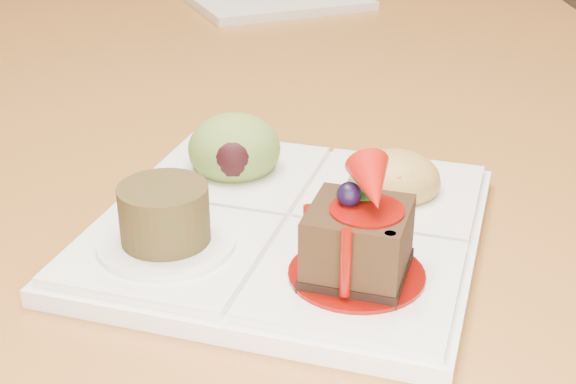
{
  "coord_description": "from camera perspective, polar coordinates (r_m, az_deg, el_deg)",
  "views": [
    {
      "loc": [
        0.07,
        -1.1,
        1.02
      ],
      "look_at": [
        0.08,
        -0.63,
        0.79
      ],
      "focal_mm": 50.0,
      "sensor_mm": 36.0,
      "label": 1
    }
  ],
  "objects": [
    {
      "name": "sampler_plate",
      "position": [
        0.53,
        -0.06,
        -1.3
      ],
      "size": [
        0.31,
        0.31,
        0.1
      ],
      "rotation": [
        0.0,
        0.0,
        -0.32
      ],
      "color": "white",
      "rests_on": "dining_table"
    },
    {
      "name": "dining_table",
      "position": [
        1.15,
        -4.91,
        9.35
      ],
      "size": [
        1.0,
        1.8,
        0.75
      ],
      "color": "#A4642A",
      "rests_on": "ground"
    }
  ]
}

